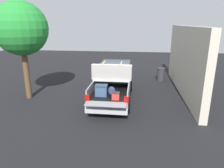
# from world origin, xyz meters

# --- Properties ---
(ground_plane) EXTENTS (40.00, 40.00, 0.00)m
(ground_plane) POSITION_xyz_m (0.00, 0.00, 0.00)
(ground_plane) COLOR black
(pickup_truck) EXTENTS (6.05, 2.08, 2.23)m
(pickup_truck) POSITION_xyz_m (0.37, 0.00, 0.98)
(pickup_truck) COLOR gray
(pickup_truck) RESTS_ON ground_plane
(building_facade) EXTENTS (8.97, 0.36, 4.08)m
(building_facade) POSITION_xyz_m (1.82, -4.22, 2.04)
(building_facade) COLOR beige
(building_facade) RESTS_ON ground_plane
(tree_background) EXTENTS (2.90, 2.90, 5.42)m
(tree_background) POSITION_xyz_m (-0.35, 4.97, 3.93)
(tree_background) COLOR brown
(tree_background) RESTS_ON ground_plane
(trash_can) EXTENTS (0.60, 0.60, 0.98)m
(trash_can) POSITION_xyz_m (4.35, -3.15, 0.50)
(trash_can) COLOR #2D2D33
(trash_can) RESTS_ON ground_plane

